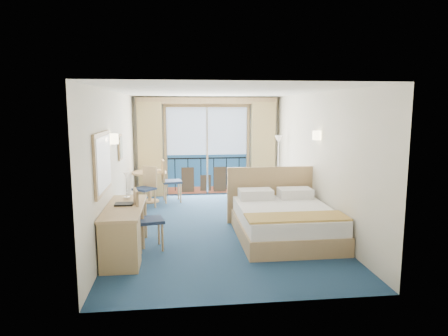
# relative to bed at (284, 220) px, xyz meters

# --- Properties ---
(floor) EXTENTS (6.50, 6.50, 0.00)m
(floor) POSITION_rel_bed_xyz_m (-1.12, 0.80, -0.33)
(floor) COLOR navy
(floor) RESTS_ON ground
(room_walls) EXTENTS (4.04, 6.54, 2.72)m
(room_walls) POSITION_rel_bed_xyz_m (-1.12, 0.80, 1.45)
(room_walls) COLOR beige
(room_walls) RESTS_ON ground
(balcony_door) EXTENTS (2.36, 0.03, 2.52)m
(balcony_door) POSITION_rel_bed_xyz_m (-1.13, 4.01, 0.81)
(balcony_door) COLOR navy
(balcony_door) RESTS_ON room_walls
(curtain_left) EXTENTS (0.65, 0.22, 2.55)m
(curtain_left) POSITION_rel_bed_xyz_m (-2.67, 3.87, 0.95)
(curtain_left) COLOR tan
(curtain_left) RESTS_ON room_walls
(curtain_right) EXTENTS (0.65, 0.22, 2.55)m
(curtain_right) POSITION_rel_bed_xyz_m (0.43, 3.87, 0.95)
(curtain_right) COLOR tan
(curtain_right) RESTS_ON room_walls
(pelmet) EXTENTS (3.80, 0.25, 0.18)m
(pelmet) POSITION_rel_bed_xyz_m (-1.12, 3.90, 2.25)
(pelmet) COLOR tan
(pelmet) RESTS_ON room_walls
(mirror) EXTENTS (0.05, 1.25, 0.95)m
(mirror) POSITION_rel_bed_xyz_m (-3.10, -0.70, 1.22)
(mirror) COLOR tan
(mirror) RESTS_ON room_walls
(wall_print) EXTENTS (0.04, 0.42, 0.52)m
(wall_print) POSITION_rel_bed_xyz_m (-3.10, 1.25, 1.27)
(wall_print) COLOR tan
(wall_print) RESTS_ON room_walls
(sconce_left) EXTENTS (0.18, 0.18, 0.18)m
(sconce_left) POSITION_rel_bed_xyz_m (-3.06, 0.20, 1.52)
(sconce_left) COLOR beige
(sconce_left) RESTS_ON room_walls
(sconce_right) EXTENTS (0.18, 0.18, 0.18)m
(sconce_right) POSITION_rel_bed_xyz_m (0.82, 0.65, 1.52)
(sconce_right) COLOR beige
(sconce_right) RESTS_ON room_walls
(bed) EXTENTS (1.87, 2.22, 1.18)m
(bed) POSITION_rel_bed_xyz_m (0.00, 0.00, 0.00)
(bed) COLOR tan
(bed) RESTS_ON ground
(nightstand) EXTENTS (0.40, 0.38, 0.52)m
(nightstand) POSITION_rel_bed_xyz_m (0.66, 1.54, -0.07)
(nightstand) COLOR tan
(nightstand) RESTS_ON ground
(phone) EXTENTS (0.20, 0.18, 0.07)m
(phone) POSITION_rel_bed_xyz_m (0.61, 1.54, 0.23)
(phone) COLOR white
(phone) RESTS_ON nightstand
(armchair) EXTENTS (1.00, 1.01, 0.66)m
(armchair) POSITION_rel_bed_xyz_m (0.46, 2.06, 0.00)
(armchair) COLOR #41454F
(armchair) RESTS_ON ground
(floor_lamp) EXTENTS (0.23, 0.23, 1.68)m
(floor_lamp) POSITION_rel_bed_xyz_m (0.65, 3.03, 0.95)
(floor_lamp) COLOR silver
(floor_lamp) RESTS_ON ground
(desk) EXTENTS (0.59, 1.73, 0.81)m
(desk) POSITION_rel_bed_xyz_m (-2.82, -1.02, 0.12)
(desk) COLOR tan
(desk) RESTS_ON ground
(desk_chair) EXTENTS (0.54, 0.54, 1.05)m
(desk_chair) POSITION_rel_bed_xyz_m (-2.53, -0.37, 0.26)
(desk_chair) COLOR #1F2D49
(desk_chair) RESTS_ON ground
(folder) EXTENTS (0.29, 0.22, 0.03)m
(folder) POSITION_rel_bed_xyz_m (-2.83, -0.46, 0.49)
(folder) COLOR black
(folder) RESTS_ON desk
(desk_lamp) EXTENTS (0.12, 0.12, 0.46)m
(desk_lamp) POSITION_rel_bed_xyz_m (-2.84, -0.02, 0.82)
(desk_lamp) COLOR silver
(desk_lamp) RESTS_ON desk
(round_table) EXTENTS (0.87, 0.87, 0.78)m
(round_table) POSITION_rel_bed_xyz_m (-2.67, 3.16, 0.27)
(round_table) COLOR tan
(round_table) RESTS_ON ground
(table_chair_a) EXTENTS (0.54, 0.53, 1.09)m
(table_chair_a) POSITION_rel_bed_xyz_m (-2.19, 3.11, 0.28)
(table_chair_a) COLOR #1F2D49
(table_chair_a) RESTS_ON ground
(table_chair_b) EXTENTS (0.61, 0.61, 1.00)m
(table_chair_b) POSITION_rel_bed_xyz_m (-2.69, 2.54, 0.23)
(table_chair_b) COLOR #1F2D49
(table_chair_b) RESTS_ON ground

